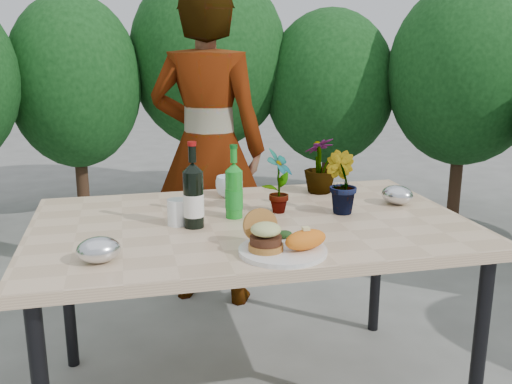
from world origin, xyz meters
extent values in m
cube|color=#D1B08B|center=(0.00, 0.00, 0.73)|extent=(1.60, 1.00, 0.04)
cylinder|color=black|center=(0.72, -0.42, 0.35)|extent=(0.05, 0.05, 0.71)
cylinder|color=black|center=(-0.72, 0.42, 0.35)|extent=(0.05, 0.05, 0.71)
cylinder|color=black|center=(0.72, 0.42, 0.35)|extent=(0.05, 0.05, 0.71)
cylinder|color=#382316|center=(-0.80, 2.80, 0.21)|extent=(0.10, 0.10, 0.42)
ellipsoid|color=#1C561F|center=(-0.80, 2.80, 1.10)|extent=(1.04, 1.04, 1.37)
cylinder|color=#382316|center=(0.30, 3.00, 0.25)|extent=(0.10, 0.10, 0.50)
ellipsoid|color=#1C561F|center=(0.30, 3.00, 1.27)|extent=(1.34, 1.34, 1.55)
cylinder|color=#382316|center=(1.30, 2.70, 0.19)|extent=(0.10, 0.10, 0.38)
ellipsoid|color=#1C561F|center=(1.30, 2.70, 1.04)|extent=(1.11, 1.11, 1.31)
cylinder|color=#382316|center=(2.20, 2.10, 0.22)|extent=(0.10, 0.10, 0.44)
ellipsoid|color=#1C561F|center=(2.20, 2.10, 1.17)|extent=(1.20, 1.20, 1.45)
cylinder|color=white|center=(0.02, -0.36, 0.76)|extent=(0.28, 0.28, 0.01)
cylinder|color=#B7722D|center=(-0.03, -0.36, 0.78)|extent=(0.11, 0.11, 0.02)
cylinder|color=#472314|center=(-0.03, -0.36, 0.80)|extent=(0.10, 0.10, 0.02)
ellipsoid|color=beige|center=(-0.03, -0.36, 0.83)|extent=(0.10, 0.10, 0.04)
cylinder|color=#B7722D|center=(-0.03, -0.28, 0.82)|extent=(0.11, 0.06, 0.11)
ellipsoid|color=orange|center=(0.09, -0.38, 0.80)|extent=(0.17, 0.12, 0.06)
ellipsoid|color=olive|center=(0.02, -0.27, 0.78)|extent=(0.04, 0.04, 0.02)
ellipsoid|color=#193814|center=(0.05, -0.26, 0.78)|extent=(0.06, 0.04, 0.03)
cylinder|color=black|center=(-0.22, -0.03, 0.85)|extent=(0.07, 0.07, 0.20)
cylinder|color=white|center=(-0.22, -0.03, 0.83)|extent=(0.07, 0.07, 0.08)
cone|color=black|center=(-0.22, -0.03, 0.97)|extent=(0.07, 0.07, 0.03)
cylinder|color=black|center=(-0.22, -0.03, 1.02)|extent=(0.03, 0.03, 0.06)
cylinder|color=maroon|center=(-0.22, -0.03, 1.05)|extent=(0.03, 0.03, 0.01)
cylinder|color=#198D23|center=(-0.05, 0.06, 0.84)|extent=(0.06, 0.06, 0.18)
cylinder|color=#198C26|center=(-0.05, 0.06, 0.82)|extent=(0.07, 0.07, 0.07)
cone|color=#198D23|center=(-0.05, 0.06, 0.95)|extent=(0.06, 0.06, 0.03)
cylinder|color=#198D23|center=(-0.05, 0.06, 0.99)|extent=(0.03, 0.03, 0.05)
cylinder|color=#0C5919|center=(-0.05, 0.06, 1.02)|extent=(0.03, 0.03, 0.01)
cylinder|color=white|center=(-0.27, 0.01, 0.80)|extent=(0.07, 0.07, 0.09)
imported|color=#1C521C|center=(0.13, 0.08, 0.88)|extent=(0.16, 0.16, 0.25)
imported|color=#215E20|center=(0.36, 0.02, 0.87)|extent=(0.16, 0.17, 0.24)
imported|color=#25531C|center=(0.39, 0.34, 0.87)|extent=(0.19, 0.19, 0.25)
imported|color=white|center=(-0.02, 0.35, 0.80)|extent=(0.13, 0.13, 0.09)
ellipsoid|color=silver|center=(-0.54, -0.30, 0.79)|extent=(0.14, 0.12, 0.08)
ellipsoid|color=silver|center=(0.63, 0.08, 0.79)|extent=(0.16, 0.17, 0.08)
imported|color=#8A5D45|center=(-0.01, 0.99, 0.85)|extent=(0.73, 0.62, 1.70)
camera|label=1|loc=(-0.44, -1.98, 1.38)|focal=40.00mm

